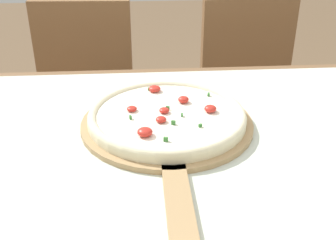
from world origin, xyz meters
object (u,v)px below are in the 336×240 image
at_px(chair_left, 84,102).
at_px(chair_right, 251,97).
at_px(pizza, 167,116).
at_px(pizza_peel, 168,129).

height_order(chair_left, chair_right, same).
distance_m(pizza, chair_left, 0.81).
height_order(pizza, chair_left, chair_left).
bearing_deg(chair_left, chair_right, 2.92).
xyz_separation_m(pizza_peel, pizza, (-0.00, 0.03, 0.02)).
height_order(pizza, chair_right, chair_right).
height_order(pizza_peel, chair_right, chair_right).
xyz_separation_m(pizza_peel, chair_left, (-0.28, 0.72, -0.27)).
relative_size(pizza, chair_left, 0.39).
bearing_deg(pizza_peel, chair_right, 61.66).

